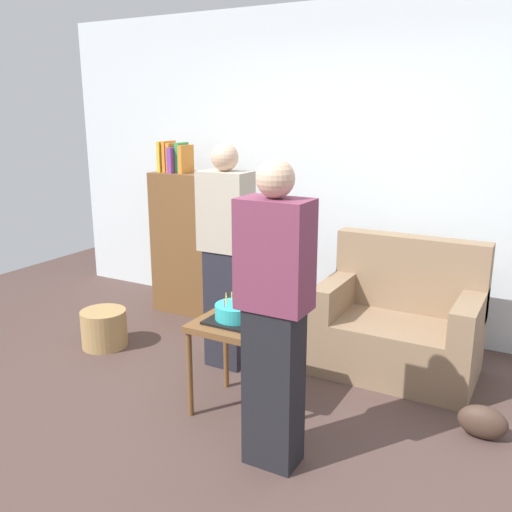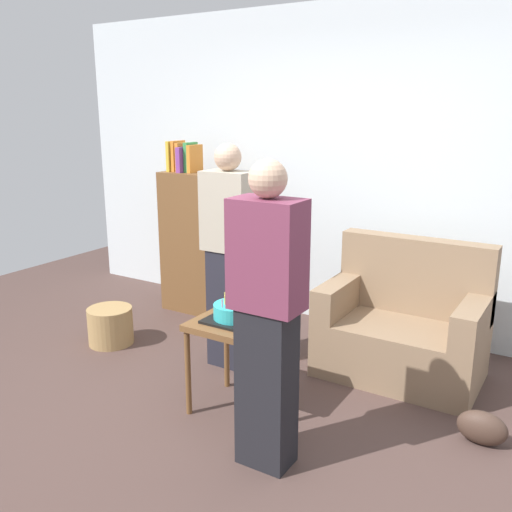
{
  "view_description": "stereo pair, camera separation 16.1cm",
  "coord_description": "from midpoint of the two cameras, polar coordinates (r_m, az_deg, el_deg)",
  "views": [
    {
      "loc": [
        1.58,
        -2.49,
        1.86
      ],
      "look_at": [
        -0.09,
        0.51,
        0.95
      ],
      "focal_mm": 39.24,
      "sensor_mm": 36.0,
      "label": 1
    },
    {
      "loc": [
        1.71,
        -2.41,
        1.86
      ],
      "look_at": [
        -0.09,
        0.51,
        0.95
      ],
      "focal_mm": 39.24,
      "sensor_mm": 36.0,
      "label": 2
    }
  ],
  "objects": [
    {
      "name": "wicker_basket",
      "position": [
        4.7,
        -16.18,
        -7.11
      ],
      "size": [
        0.36,
        0.36,
        0.3
      ],
      "primitive_type": "cylinder",
      "color": "#A88451",
      "rests_on": "ground_plane"
    },
    {
      "name": "person_holding_cake",
      "position": [
        2.85,
        0.24,
        -6.27
      ],
      "size": [
        0.36,
        0.22,
        1.63
      ],
      "rotation": [
        0.0,
        0.0,
        3.24
      ],
      "color": "black",
      "rests_on": "ground_plane"
    },
    {
      "name": "side_table",
      "position": [
        3.49,
        -3.34,
        -8.0
      ],
      "size": [
        0.48,
        0.48,
        0.6
      ],
      "color": "brown",
      "rests_on": "ground_plane"
    },
    {
      "name": "ground_plane",
      "position": [
        3.49,
        -4.37,
        -17.44
      ],
      "size": [
        8.0,
        8.0,
        0.0
      ],
      "primitive_type": "plane",
      "color": "#4C3833"
    },
    {
      "name": "person_blowing_candles",
      "position": [
        4.0,
        -4.21,
        -0.08
      ],
      "size": [
        0.36,
        0.22,
        1.63
      ],
      "rotation": [
        0.0,
        0.0,
        0.18
      ],
      "color": "#23232D",
      "rests_on": "ground_plane"
    },
    {
      "name": "wall_back",
      "position": [
        4.81,
        8.94,
        8.6
      ],
      "size": [
        6.0,
        0.1,
        2.7
      ],
      "primitive_type": "cube",
      "color": "silver",
      "rests_on": "ground_plane"
    },
    {
      "name": "birthday_cake",
      "position": [
        3.44,
        -3.38,
        -5.83
      ],
      "size": [
        0.32,
        0.32,
        0.17
      ],
      "color": "black",
      "rests_on": "side_table"
    },
    {
      "name": "bookshelf",
      "position": [
        5.16,
        -7.0,
        1.43
      ],
      "size": [
        0.8,
        0.36,
        1.57
      ],
      "color": "brown",
      "rests_on": "ground_plane"
    },
    {
      "name": "handbag",
      "position": [
        3.59,
        20.88,
        -15.54
      ],
      "size": [
        0.28,
        0.14,
        0.2
      ],
      "primitive_type": "ellipsoid",
      "color": "#473328",
      "rests_on": "ground_plane"
    },
    {
      "name": "couch",
      "position": [
        4.17,
        13.36,
        -6.95
      ],
      "size": [
        1.1,
        0.7,
        0.96
      ],
      "color": "#8C7054",
      "rests_on": "ground_plane"
    }
  ]
}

